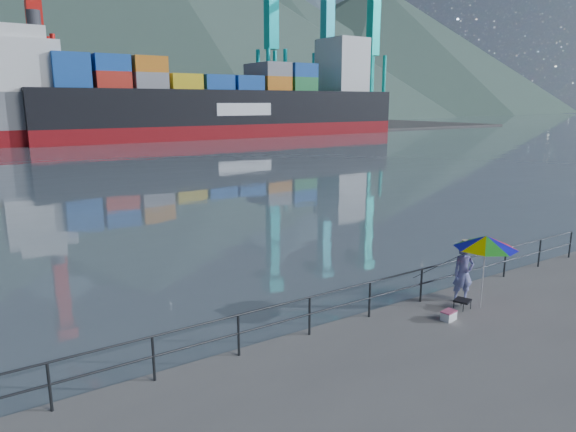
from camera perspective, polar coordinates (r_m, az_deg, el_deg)
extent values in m
cube|color=#514F4C|center=(102.79, -23.21, 8.40)|extent=(200.00, 40.00, 0.40)
cylinder|color=#2D3033|center=(13.46, 5.93, -8.11)|extent=(22.00, 0.05, 0.05)
cylinder|color=#2D3033|center=(13.63, 5.89, -9.88)|extent=(22.00, 0.05, 0.05)
cube|color=#2D3033|center=(13.65, 5.88, -10.08)|extent=(22.00, 0.06, 1.00)
cone|color=#385147|center=(230.95, -16.68, 20.64)|extent=(332.80, 332.80, 80.00)
cone|color=#385147|center=(263.49, -1.40, 18.10)|extent=(257.92, 257.92, 62.00)
cone|color=#385147|center=(310.03, 9.72, 17.85)|extent=(291.20, 291.20, 70.00)
cube|color=orange|center=(101.70, -23.23, 9.83)|extent=(6.00, 2.40, 5.20)
cube|color=gray|center=(103.04, -19.63, 10.14)|extent=(6.00, 2.40, 5.20)
cube|color=gray|center=(104.83, -16.09, 9.69)|extent=(6.00, 2.40, 2.60)
cube|color=yellow|center=(106.88, -12.75, 10.61)|extent=(6.00, 2.40, 5.20)
cube|color=yellow|center=(109.38, -9.48, 10.11)|extent=(6.00, 2.40, 2.60)
cube|color=yellow|center=(112.15, -6.40, 10.25)|extent=(6.00, 2.40, 2.60)
cube|color=#267F3F|center=(115.15, -3.48, 11.66)|extent=(6.00, 2.40, 7.80)
cube|color=#194CA5|center=(118.57, -0.69, 10.45)|extent=(6.00, 2.40, 2.60)
cube|color=red|center=(122.11, 1.94, 11.73)|extent=(6.00, 2.40, 7.80)
cube|color=#267F3F|center=(104.70, -23.47, 9.15)|extent=(6.00, 2.40, 2.60)
cube|color=#267F3F|center=(105.96, -20.03, 10.16)|extent=(6.00, 2.40, 5.20)
cube|color=#267F3F|center=(107.69, -16.57, 9.72)|extent=(6.00, 2.40, 2.60)
cube|color=red|center=(109.70, -13.31, 10.63)|extent=(6.00, 2.40, 5.20)
cube|color=red|center=(112.05, -10.16, 11.47)|extent=(6.00, 2.40, 7.80)
cube|color=red|center=(114.83, -7.08, 10.29)|extent=(6.00, 2.40, 2.60)
cube|color=orange|center=(117.84, -4.20, 10.41)|extent=(6.00, 2.40, 2.60)
cube|color=orange|center=(121.07, -1.47, 11.11)|extent=(6.00, 2.40, 5.20)
cube|color=gray|center=(124.60, 1.13, 11.15)|extent=(6.00, 2.40, 5.20)
cube|color=red|center=(107.57, -23.88, 10.57)|extent=(6.00, 2.40, 7.80)
cube|color=red|center=(108.85, -20.45, 10.86)|extent=(6.00, 2.40, 7.80)
imported|color=navy|center=(15.87, 18.90, -6.05)|extent=(0.74, 0.63, 1.72)
cylinder|color=white|center=(15.56, 20.85, -6.14)|extent=(0.04, 0.04, 1.94)
cone|color=green|center=(15.29, 21.13, -2.70)|extent=(1.99, 1.99, 0.36)
cube|color=black|center=(15.52, 18.83, -8.88)|extent=(0.52, 0.52, 0.05)
cube|color=#2D3033|center=(15.57, 18.79, -9.34)|extent=(0.34, 0.34, 0.21)
cube|color=white|center=(14.69, 17.42, -10.55)|extent=(0.43, 0.32, 0.23)
cylinder|color=black|center=(16.46, 16.11, -8.35)|extent=(0.15, 1.78, 1.26)
cube|color=silver|center=(82.37, -27.39, 14.55)|extent=(9.00, 7.06, 7.00)
cube|color=maroon|center=(91.23, -6.44, 9.39)|extent=(64.80, 10.80, 2.50)
cube|color=black|center=(91.10, -6.51, 11.93)|extent=(64.80, 10.80, 5.60)
cube|color=silver|center=(104.73, 6.01, 16.29)|extent=(7.00, 8.64, 10.00)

